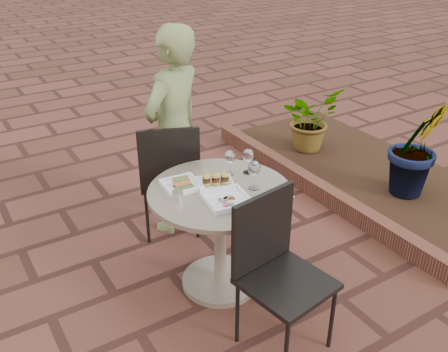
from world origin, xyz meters
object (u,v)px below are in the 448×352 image
diner (174,133)px  plate_tuna (227,199)px  chair_far (169,171)px  cafe_table (220,223)px  chair_near (275,261)px  plate_sliders (216,182)px  plate_salmon (182,184)px

diner → plate_tuna: diner is taller
chair_far → diner: size_ratio=0.58×
cafe_table → chair_near: 0.57m
chair_far → plate_sliders: chair_far is taller
cafe_table → plate_salmon: size_ratio=3.77×
cafe_table → chair_near: (0.01, -0.57, 0.07)m
chair_far → diner: 0.29m
diner → plate_sliders: diner is taller
plate_salmon → plate_sliders: 0.21m
cafe_table → plate_salmon: bearing=137.8°
diner → plate_tuna: (-0.14, -0.96, -0.05)m
plate_sliders → chair_near: bearing=-89.4°
chair_near → plate_tuna: chair_near is taller
plate_tuna → diner: bearing=81.9°
cafe_table → plate_sliders: plate_sliders is taller
cafe_table → chair_far: 0.72m
plate_salmon → plate_tuna: plate_salmon is taller
diner → plate_tuna: size_ratio=5.63×
chair_near → diner: (0.09, 1.39, 0.25)m
plate_salmon → plate_sliders: bearing=-30.4°
chair_far → plate_sliders: 0.69m
chair_near → cafe_table: bearing=82.2°
cafe_table → chair_far: size_ratio=0.97×
cafe_table → chair_near: bearing=-89.1°
chair_near → chair_far: bearing=81.8°
diner → cafe_table: bearing=58.5°
chair_far → plate_sliders: size_ratio=3.25×
diner → plate_salmon: (-0.28, -0.66, -0.05)m
diner → chair_far: bearing=20.5°
cafe_table → plate_sliders: size_ratio=3.14×
cafe_table → diner: diner is taller
chair_near → plate_salmon: (-0.19, 0.73, 0.20)m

